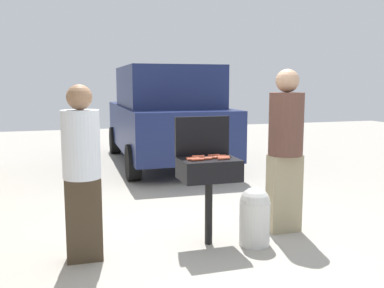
{
  "coord_description": "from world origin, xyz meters",
  "views": [
    {
      "loc": [
        -1.59,
        -4.33,
        1.68
      ],
      "look_at": [
        -0.16,
        0.31,
        1.0
      ],
      "focal_mm": 40.43,
      "sensor_mm": 36.0,
      "label": 1
    }
  ],
  "objects": [
    {
      "name": "hot_dog_2",
      "position": [
        0.03,
        -0.19,
        0.93
      ],
      "size": [
        0.13,
        0.04,
        0.03
      ],
      "primitive_type": "cylinder",
      "rotation": [
        0.0,
        1.57,
        0.08
      ],
      "color": "#C6593D",
      "rests_on": "bbq_grill"
    },
    {
      "name": "ground_plane",
      "position": [
        0.0,
        0.0,
        0.0
      ],
      "size": [
        24.0,
        24.0,
        0.0
      ],
      "primitive_type": "plane",
      "color": "#9E998E"
    },
    {
      "name": "person_left",
      "position": [
        -1.41,
        -0.25,
        0.91
      ],
      "size": [
        0.35,
        0.35,
        1.68
      ],
      "rotation": [
        0.0,
        0.0,
        0.2
      ],
      "color": "#3F3323",
      "rests_on": "ground"
    },
    {
      "name": "hot_dog_5",
      "position": [
        -0.23,
        -0.14,
        0.93
      ],
      "size": [
        0.13,
        0.03,
        0.03
      ],
      "primitive_type": "cylinder",
      "rotation": [
        0.0,
        1.57,
        0.05
      ],
      "color": "#C6593D",
      "rests_on": "bbq_grill"
    },
    {
      "name": "hot_dog_3",
      "position": [
        -0.19,
        -0.26,
        0.93
      ],
      "size": [
        0.13,
        0.03,
        0.03
      ],
      "primitive_type": "cylinder",
      "rotation": [
        0.0,
        1.57,
        -0.07
      ],
      "color": "#B74C33",
      "rests_on": "bbq_grill"
    },
    {
      "name": "bbq_grill",
      "position": [
        -0.13,
        -0.19,
        0.77
      ],
      "size": [
        0.6,
        0.44,
        0.91
      ],
      "color": "black",
      "rests_on": "ground"
    },
    {
      "name": "hot_dog_0",
      "position": [
        -0.12,
        -0.22,
        0.93
      ],
      "size": [
        0.13,
        0.03,
        0.03
      ],
      "primitive_type": "cylinder",
      "rotation": [
        0.0,
        1.57,
        0.0
      ],
      "color": "#C6593D",
      "rests_on": "bbq_grill"
    },
    {
      "name": "hot_dog_4",
      "position": [
        -0.32,
        -0.24,
        0.93
      ],
      "size": [
        0.13,
        0.04,
        0.03
      ],
      "primitive_type": "cylinder",
      "rotation": [
        0.0,
        1.57,
        0.1
      ],
      "color": "#C6593D",
      "rests_on": "bbq_grill"
    },
    {
      "name": "hot_dog_1",
      "position": [
        -0.22,
        -0.1,
        0.93
      ],
      "size": [
        0.13,
        0.03,
        0.03
      ],
      "primitive_type": "cylinder",
      "rotation": [
        0.0,
        1.57,
        -0.06
      ],
      "color": "#AD4228",
      "rests_on": "bbq_grill"
    },
    {
      "name": "parked_minivan",
      "position": [
        0.54,
        4.49,
        1.03
      ],
      "size": [
        2.11,
        4.44,
        2.02
      ],
      "rotation": [
        0.0,
        0.0,
        3.12
      ],
      "color": "navy",
      "rests_on": "ground"
    },
    {
      "name": "hot_dog_6",
      "position": [
        0.01,
        -0.24,
        0.93
      ],
      "size": [
        0.13,
        0.03,
        0.03
      ],
      "primitive_type": "cylinder",
      "rotation": [
        0.0,
        1.57,
        -0.02
      ],
      "color": "#B74C33",
      "rests_on": "bbq_grill"
    },
    {
      "name": "grill_lid_open",
      "position": [
        -0.13,
        0.03,
        1.12
      ],
      "size": [
        0.6,
        0.05,
        0.42
      ],
      "primitive_type": "cube",
      "color": "black",
      "rests_on": "bbq_grill"
    },
    {
      "name": "hot_dog_7",
      "position": [
        -0.01,
        -0.3,
        0.93
      ],
      "size": [
        0.13,
        0.04,
        0.03
      ],
      "primitive_type": "cylinder",
      "rotation": [
        0.0,
        1.57,
        0.09
      ],
      "color": "#C6593D",
      "rests_on": "bbq_grill"
    },
    {
      "name": "hot_dog_10",
      "position": [
        -0.04,
        -0.09,
        0.93
      ],
      "size": [
        0.13,
        0.04,
        0.03
      ],
      "primitive_type": "cylinder",
      "rotation": [
        0.0,
        1.57,
        0.08
      ],
      "color": "#B74C33",
      "rests_on": "bbq_grill"
    },
    {
      "name": "hot_dog_8",
      "position": [
        -0.31,
        -0.19,
        0.93
      ],
      "size": [
        0.13,
        0.03,
        0.03
      ],
      "primitive_type": "cylinder",
      "rotation": [
        0.0,
        1.57,
        -0.06
      ],
      "color": "#AD4228",
      "rests_on": "bbq_grill"
    },
    {
      "name": "hot_dog_11",
      "position": [
        -0.28,
        -0.29,
        0.93
      ],
      "size": [
        0.13,
        0.03,
        0.03
      ],
      "primitive_type": "cylinder",
      "rotation": [
        0.0,
        1.57,
        0.01
      ],
      "color": "#AD4228",
      "rests_on": "bbq_grill"
    },
    {
      "name": "propane_tank",
      "position": [
        0.32,
        -0.36,
        0.32
      ],
      "size": [
        0.32,
        0.32,
        0.62
      ],
      "color": "silver",
      "rests_on": "ground"
    },
    {
      "name": "hot_dog_9",
      "position": [
        0.01,
        -0.15,
        0.93
      ],
      "size": [
        0.13,
        0.04,
        0.03
      ],
      "primitive_type": "cylinder",
      "rotation": [
        0.0,
        1.57,
        0.07
      ],
      "color": "#B74C33",
      "rests_on": "bbq_grill"
    },
    {
      "name": "person_right",
      "position": [
        0.82,
        -0.06,
        1.0
      ],
      "size": [
        0.39,
        0.39,
        1.84
      ],
      "rotation": [
        0.0,
        0.0,
        3.01
      ],
      "color": "gray",
      "rests_on": "ground"
    }
  ]
}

